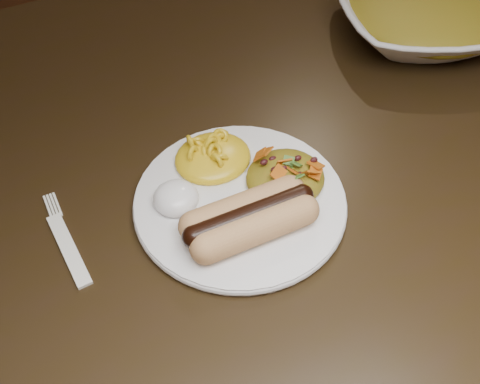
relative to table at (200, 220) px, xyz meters
name	(u,v)px	position (x,y,z in m)	size (l,w,h in m)	color
table	(200,220)	(0.00, 0.00, 0.00)	(1.60, 0.90, 0.75)	black
plate	(240,202)	(0.02, -0.07, 0.10)	(0.23, 0.23, 0.01)	white
hotdog	(250,217)	(0.01, -0.11, 0.12)	(0.12, 0.07, 0.03)	#DDB566
mac_and_cheese	(212,150)	(0.02, 0.00, 0.12)	(0.09, 0.08, 0.03)	yellow
sour_cream	(176,194)	(-0.04, -0.04, 0.12)	(0.05, 0.05, 0.03)	white
taco_salad	(286,172)	(0.08, -0.07, 0.12)	(0.09, 0.08, 0.04)	#994F12
fork	(69,249)	(-0.16, -0.04, 0.09)	(0.02, 0.15, 0.00)	white
serving_bowl	(424,15)	(0.41, 0.10, 0.12)	(0.25, 0.25, 0.06)	silver
bowl_filling	(428,3)	(0.41, 0.10, 0.14)	(0.23, 0.23, 0.06)	#994F12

